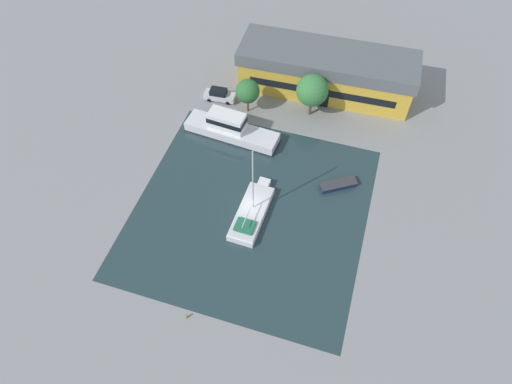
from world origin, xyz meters
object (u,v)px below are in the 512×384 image
(quay_tree_by_water, at_px, (248,91))
(small_dinghy, at_px, (338,185))
(warehouse_building, at_px, (326,71))
(sailboat_moored, at_px, (252,212))
(motor_cruiser, at_px, (230,128))
(parked_car, at_px, (219,95))
(quay_tree_near_building, at_px, (312,90))

(quay_tree_by_water, distance_m, small_dinghy, 18.04)
(warehouse_building, bearing_deg, quay_tree_by_water, -141.96)
(quay_tree_by_water, bearing_deg, warehouse_building, 40.12)
(sailboat_moored, xyz_separation_m, motor_cruiser, (-6.70, 11.57, 0.77))
(quay_tree_by_water, relative_size, parked_car, 1.15)
(warehouse_building, relative_size, quay_tree_by_water, 4.79)
(sailboat_moored, distance_m, motor_cruiser, 13.39)
(quay_tree_near_building, bearing_deg, warehouse_building, 82.04)
(quay_tree_by_water, relative_size, motor_cruiser, 0.40)
(sailboat_moored, height_order, motor_cruiser, sailboat_moored)
(quay_tree_by_water, relative_size, small_dinghy, 1.12)
(quay_tree_by_water, xyz_separation_m, motor_cruiser, (-0.78, -5.32, -2.26))
(warehouse_building, bearing_deg, small_dinghy, -74.53)
(motor_cruiser, bearing_deg, sailboat_moored, -145.22)
(quay_tree_near_building, xyz_separation_m, sailboat_moored, (-2.59, -18.89, -3.71))
(sailboat_moored, distance_m, small_dinghy, 11.51)
(warehouse_building, distance_m, small_dinghy, 18.61)
(quay_tree_near_building, distance_m, quay_tree_by_water, 8.77)
(quay_tree_near_building, distance_m, motor_cruiser, 12.18)
(motor_cruiser, height_order, small_dinghy, motor_cruiser)
(warehouse_building, xyz_separation_m, quay_tree_near_building, (-0.82, -5.87, 1.05))
(warehouse_building, height_order, small_dinghy, warehouse_building)
(quay_tree_by_water, height_order, motor_cruiser, quay_tree_by_water)
(warehouse_building, bearing_deg, motor_cruiser, -129.55)
(quay_tree_by_water, bearing_deg, motor_cruiser, -98.30)
(quay_tree_by_water, distance_m, parked_car, 5.50)
(sailboat_moored, bearing_deg, parked_car, 122.16)
(quay_tree_near_building, xyz_separation_m, motor_cruiser, (-9.29, -7.32, -2.93))
(parked_car, relative_size, motor_cruiser, 0.35)
(quay_tree_by_water, height_order, small_dinghy, quay_tree_by_water)
(quay_tree_near_building, xyz_separation_m, parked_car, (-13.17, -0.94, -3.40))
(small_dinghy, bearing_deg, sailboat_moored, -83.40)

